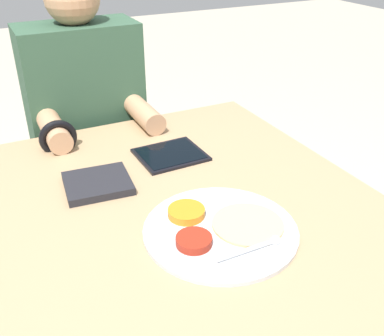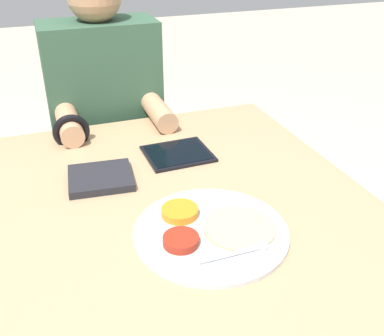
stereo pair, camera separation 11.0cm
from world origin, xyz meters
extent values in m
cube|color=#9E7F5B|center=(0.00, 0.00, 0.37)|extent=(1.09, 1.09, 0.74)
cylinder|color=#B7BABF|center=(0.11, -0.12, 0.74)|extent=(0.34, 0.34, 0.01)
cylinder|color=orange|center=(0.07, -0.05, 0.76)|extent=(0.08, 0.08, 0.02)
cylinder|color=maroon|center=(0.04, -0.15, 0.76)|extent=(0.08, 0.08, 0.02)
cylinder|color=tan|center=(0.17, -0.14, 0.75)|extent=(0.16, 0.16, 0.01)
cylinder|color=#B7BABF|center=(0.12, -0.21, 0.75)|extent=(0.14, 0.01, 0.01)
sphere|color=#B7BABF|center=(0.19, -0.21, 0.75)|extent=(0.02, 0.02, 0.02)
cube|color=silver|center=(-0.07, 0.18, 0.74)|extent=(0.17, 0.16, 0.01)
cube|color=black|center=(-0.07, 0.18, 0.75)|extent=(0.17, 0.16, 0.02)
cube|color=black|center=(0.16, 0.25, 0.74)|extent=(0.19, 0.17, 0.01)
cube|color=black|center=(0.16, 0.25, 0.75)|extent=(0.17, 0.15, 0.00)
cube|color=black|center=(0.03, 0.69, 0.22)|extent=(0.35, 0.22, 0.44)
cube|color=#2D4C38|center=(0.03, 0.69, 0.74)|extent=(0.39, 0.20, 0.60)
cylinder|color=tan|center=(-0.11, 0.50, 0.77)|extent=(0.07, 0.22, 0.07)
cylinder|color=tan|center=(0.18, 0.50, 0.77)|extent=(0.07, 0.22, 0.07)
torus|color=black|center=(-0.11, 0.44, 0.77)|extent=(0.11, 0.02, 0.11)
camera|label=1|loc=(-0.29, -0.79, 1.34)|focal=42.00mm
camera|label=2|loc=(-0.19, -0.84, 1.34)|focal=42.00mm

